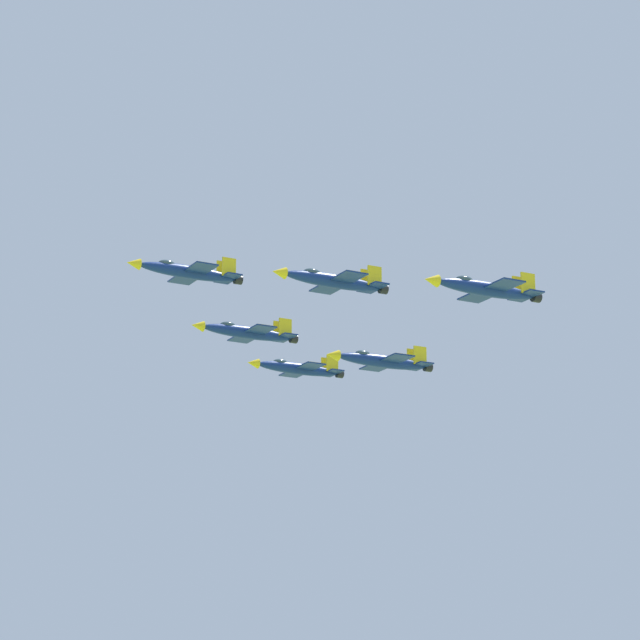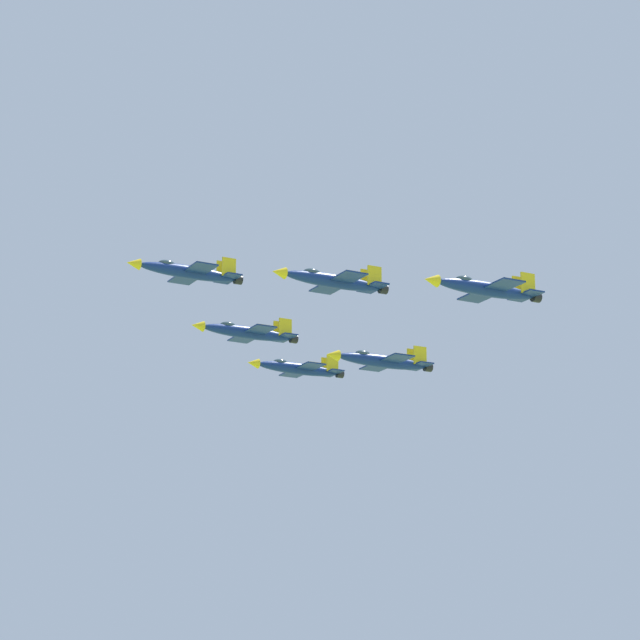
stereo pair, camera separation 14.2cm
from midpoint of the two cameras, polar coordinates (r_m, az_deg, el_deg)
jet_lead at (r=181.93m, az=-5.33°, el=1.96°), size 13.11×12.36×3.35m
jet_left_wingman at (r=176.73m, az=0.55°, el=1.60°), size 13.42×12.66×3.43m
jet_right_wingman at (r=197.48m, az=-2.92°, el=-0.49°), size 13.34×12.61×3.41m
jet_left_outer at (r=173.56m, az=6.71°, el=1.27°), size 13.81×13.17×3.55m
jet_right_outer at (r=214.18m, az=-0.87°, el=-1.96°), size 13.26×12.61×3.40m
jet_slot_rear at (r=192.38m, az=2.54°, el=-1.65°), size 13.36×12.83×3.44m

